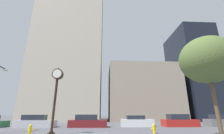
# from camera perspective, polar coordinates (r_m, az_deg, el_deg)

# --- Properties ---
(building_tall_tower) EXTENTS (15.60, 12.00, 32.90)m
(building_tall_tower) POSITION_cam_1_polar(r_m,az_deg,el_deg) (39.24, -15.49, 5.70)
(building_tall_tower) COLOR #BCB29E
(building_tall_tower) RESTS_ON ground_plane
(building_storefront_row) EXTENTS (15.40, 12.00, 12.11)m
(building_storefront_row) POSITION_cam_1_polar(r_m,az_deg,el_deg) (36.67, 11.21, -9.90)
(building_storefront_row) COLOR gray
(building_storefront_row) RESTS_ON ground_plane
(building_glass_modern) EXTENTS (8.11, 12.00, 22.14)m
(building_glass_modern) POSITION_cam_1_polar(r_m,az_deg,el_deg) (42.75, 28.31, -2.32)
(building_glass_modern) COLOR black
(building_glass_modern) RESTS_ON ground_plane
(street_clock) EXTENTS (0.89, 0.59, 5.30)m
(street_clock) POSITION_cam_1_polar(r_m,az_deg,el_deg) (13.31, -20.48, -7.50)
(street_clock) COLOR black
(street_clock) RESTS_ON ground_plane
(car_silver) EXTENTS (4.51, 1.96, 1.40)m
(car_silver) POSITION_cam_1_polar(r_m,az_deg,el_deg) (20.69, -27.07, -18.15)
(car_silver) COLOR #BCBCC1
(car_silver) RESTS_ON ground_plane
(car_maroon) EXTENTS (4.52, 2.04, 1.42)m
(car_maroon) POSITION_cam_1_polar(r_m,az_deg,el_deg) (19.19, -9.18, -19.91)
(car_maroon) COLOR maroon
(car_maroon) RESTS_ON ground_plane
(car_white) EXTENTS (3.97, 1.82, 1.31)m
(car_white) POSITION_cam_1_polar(r_m,az_deg,el_deg) (20.01, 9.34, -19.88)
(car_white) COLOR silver
(car_white) RESTS_ON ground_plane
(car_red) EXTENTS (4.19, 1.90, 1.47)m
(car_red) POSITION_cam_1_polar(r_m,az_deg,el_deg) (21.55, 24.21, -18.33)
(car_red) COLOR red
(car_red) RESTS_ON ground_plane
(car_grey) EXTENTS (4.77, 1.79, 1.44)m
(car_grey) POSITION_cam_1_polar(r_m,az_deg,el_deg) (24.78, 36.98, -16.16)
(car_grey) COLOR slate
(car_grey) RESTS_ON ground_plane
(fire_hydrant_near) EXTENTS (0.55, 0.24, 0.75)m
(fire_hydrant_near) POSITION_cam_1_polar(r_m,az_deg,el_deg) (13.58, 15.70, -21.59)
(fire_hydrant_near) COLOR yellow
(fire_hydrant_near) RESTS_ON ground_plane
(fire_hydrant_far) EXTENTS (0.55, 0.24, 0.69)m
(fire_hydrant_far) POSITION_cam_1_polar(r_m,az_deg,el_deg) (14.77, -28.72, -19.94)
(fire_hydrant_far) COLOR yellow
(fire_hydrant_far) RESTS_ON ground_plane
(bare_tree) EXTENTS (3.65, 3.65, 6.79)m
(bare_tree) POSITION_cam_1_polar(r_m,az_deg,el_deg) (12.45, 32.42, 2.26)
(bare_tree) COLOR brown
(bare_tree) RESTS_ON ground_plane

